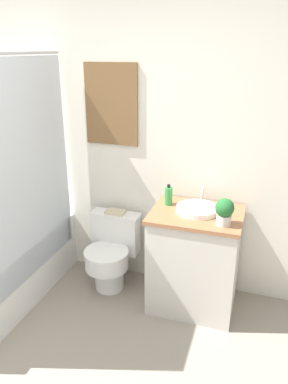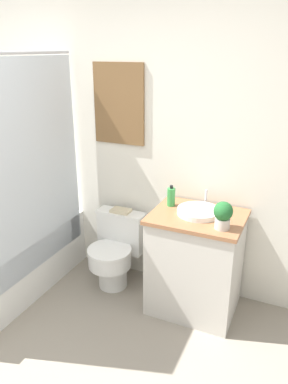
{
  "view_description": "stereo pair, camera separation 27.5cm",
  "coord_description": "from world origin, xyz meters",
  "px_view_note": "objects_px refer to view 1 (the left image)",
  "views": [
    {
      "loc": [
        1.2,
        -1.05,
        2.0
      ],
      "look_at": [
        0.4,
        1.39,
        1.01
      ],
      "focal_mm": 35.0,
      "sensor_mm": 36.0,
      "label": 1
    },
    {
      "loc": [
        1.46,
        -0.95,
        2.0
      ],
      "look_at": [
        0.4,
        1.39,
        1.01
      ],
      "focal_mm": 35.0,
      "sensor_mm": 36.0,
      "label": 2
    }
  ],
  "objects_px": {
    "toilet": "(111,252)",
    "sink": "(198,209)",
    "potted_plant": "(224,211)",
    "book_on_tank": "(115,212)",
    "soap_bottle": "(168,196)"
  },
  "relations": [
    {
      "from": "toilet",
      "to": "sink",
      "type": "xyz_separation_m",
      "value": [
        0.74,
        -0.02,
        0.53
      ]
    },
    {
      "from": "sink",
      "to": "potted_plant",
      "type": "xyz_separation_m",
      "value": [
        0.22,
        -0.17,
        0.09
      ]
    },
    {
      "from": "potted_plant",
      "to": "sink",
      "type": "bearing_deg",
      "value": 141.87
    },
    {
      "from": "book_on_tank",
      "to": "potted_plant",
      "type": "bearing_deg",
      "value": -18.12
    },
    {
      "from": "book_on_tank",
      "to": "toilet",
      "type": "bearing_deg",
      "value": -90.0
    },
    {
      "from": "toilet",
      "to": "potted_plant",
      "type": "xyz_separation_m",
      "value": [
        0.96,
        -0.19,
        0.61
      ]
    },
    {
      "from": "sink",
      "to": "potted_plant",
      "type": "distance_m",
      "value": 0.29
    },
    {
      "from": "sink",
      "to": "soap_bottle",
      "type": "height_order",
      "value": "soap_bottle"
    },
    {
      "from": "toilet",
      "to": "book_on_tank",
      "type": "distance_m",
      "value": 0.36
    },
    {
      "from": "sink",
      "to": "book_on_tank",
      "type": "distance_m",
      "value": 0.78
    },
    {
      "from": "soap_bottle",
      "to": "potted_plant",
      "type": "height_order",
      "value": "potted_plant"
    },
    {
      "from": "sink",
      "to": "toilet",
      "type": "bearing_deg",
      "value": 178.54
    },
    {
      "from": "soap_bottle",
      "to": "book_on_tank",
      "type": "height_order",
      "value": "soap_bottle"
    },
    {
      "from": "toilet",
      "to": "book_on_tank",
      "type": "xyz_separation_m",
      "value": [
        0.0,
        0.12,
        0.34
      ]
    },
    {
      "from": "toilet",
      "to": "sink",
      "type": "relative_size",
      "value": 1.8
    }
  ]
}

